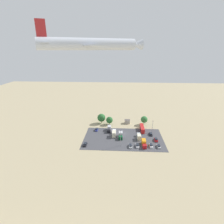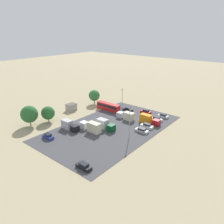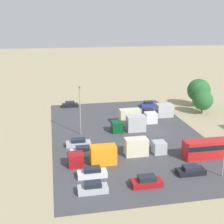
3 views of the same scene
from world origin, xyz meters
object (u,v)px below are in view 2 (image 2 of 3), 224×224
bus (108,106)px  parked_truck_4 (126,116)px  parked_car_6 (84,166)px  parked_truck_3 (69,125)px  parked_truck_1 (105,125)px  parked_car_4 (156,119)px  shed_building (71,107)px  parked_car_3 (163,116)px  parked_car_0 (48,136)px  parked_car_7 (146,112)px  parked_car_1 (128,109)px  parked_truck_2 (149,120)px  parked_car_5 (147,126)px  parked_car_2 (142,130)px  parked_truck_0 (91,127)px

bus → parked_truck_4: (3.32, 12.19, -0.30)m
parked_car_6 → parked_truck_3: size_ratio=0.61×
parked_car_6 → parked_truck_1: (-21.57, -11.60, 0.87)m
bus → parked_car_4: bus is taller
shed_building → parked_truck_3: bearing=47.1°
bus → parked_car_3: size_ratio=2.70×
parked_car_0 → parked_truck_1: (-17.50, 9.50, 0.84)m
parked_car_7 → shed_building: bearing=-57.1°
parked_car_1 → parked_car_3: (-2.35, 15.81, 0.06)m
shed_building → parked_truck_1: size_ratio=0.58×
parked_truck_2 → parked_car_4: bearing=164.6°
bus → parked_car_5: (5.13, 22.68, -1.04)m
parked_truck_1 → parked_car_5: bearing=132.2°
parked_car_7 → parked_truck_3: (31.15, -12.97, 0.78)m
bus → parked_car_3: bus is taller
parked_car_1 → parked_truck_3: size_ratio=0.61×
parked_car_4 → parked_car_7: 8.59m
bus → parked_car_0: bearing=3.2°
parked_car_1 → parked_car_5: 18.89m
shed_building → parked_car_2: size_ratio=0.90×
parked_car_2 → parked_car_7: bearing=26.7°
parked_car_2 → parked_car_6: size_ratio=1.06×
parked_car_2 → parked_truck_1: (6.05, -11.79, 0.91)m
parked_truck_1 → parked_truck_4: bearing=176.0°
parked_car_2 → parked_truck_2: (-8.29, -2.13, 0.83)m
parked_car_5 → parked_truck_2: 4.47m
parked_car_5 → parked_truck_0: bearing=-42.8°
bus → parked_car_2: bearing=68.0°
parked_car_2 → parked_car_7: (-16.74, -8.41, 0.06)m
parked_car_6 → parked_truck_2: size_ratio=0.56×
parked_car_7 → parked_truck_4: (10.72, -2.54, 0.74)m
parked_car_0 → parked_truck_1: parked_truck_1 is taller
parked_car_5 → parked_truck_0: (14.78, -13.71, 0.93)m
parked_truck_1 → parked_truck_3: parked_truck_1 is taller
parked_car_3 → parked_truck_0: 30.71m
parked_car_6 → parked_truck_2: 35.96m
shed_building → parked_car_0: (22.54, 14.53, -0.70)m
parked_car_1 → parked_truck_0: (25.11, 2.10, 1.02)m
shed_building → bus: bus is taller
parked_truck_3 → parked_car_7: bearing=157.4°
bus → parked_truck_1: bearing=36.4°
shed_building → parked_truck_2: bearing=105.4°
parked_car_1 → parked_truck_1: parked_truck_1 is taller
parked_car_5 → parked_truck_0: size_ratio=0.53×
parked_car_4 → parked_car_5: (8.20, 0.53, 0.03)m
parked_car_6 → parked_car_7: (-44.35, -8.22, 0.02)m
bus → parked_truck_0: 21.84m
parked_car_3 → parked_car_4: size_ratio=0.94×
shed_building → parked_car_4: bearing=111.1°
parked_car_5 → parked_truck_4: size_ratio=0.62×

